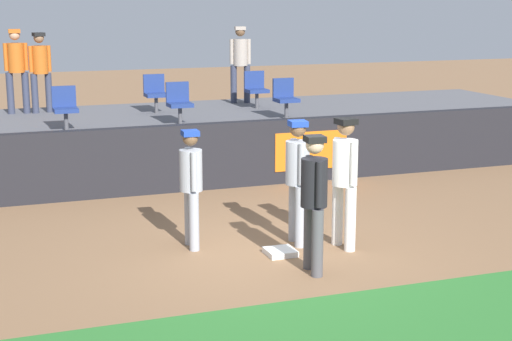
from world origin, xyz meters
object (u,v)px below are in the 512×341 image
object	(u,v)px
seat_front_left	(65,106)
seat_front_right	(285,96)
player_fielder_home	(345,174)
spectator_casual	(40,67)
player_coach_visitor	(191,180)
player_umpire	(314,194)
first_base	(280,252)
spectator_hooded	(240,59)
player_runner_visitor	(297,173)
seat_front_center	(179,101)
seat_back_center	(155,91)
seat_back_right	(256,87)
spectator_capped	(16,65)

from	to	relation	value
seat_front_left	seat_front_right	size ratio (longest dim) A/B	1.00
player_fielder_home	spectator_casual	distance (m)	8.93
player_coach_visitor	player_umpire	xyz separation A→B (m)	(1.20, -1.57, 0.06)
seat_front_left	player_umpire	bearing A→B (deg)	-69.77
first_base	spectator_hooded	distance (m)	8.91
player_runner_visitor	first_base	bearing A→B (deg)	-39.60
first_base	spectator_hooded	world-z (taller)	spectator_hooded
seat_front_center	seat_back_center	world-z (taller)	same
player_umpire	spectator_hooded	world-z (taller)	spectator_hooded
player_umpire	player_coach_visitor	bearing A→B (deg)	-137.57
player_umpire	seat_back_center	bearing A→B (deg)	-173.56
player_umpire	spectator_casual	xyz separation A→B (m)	(-2.55, 9.04, 0.99)
seat_back_right	spectator_casual	distance (m)	4.83
player_fielder_home	seat_front_left	bearing A→B (deg)	-157.10
seat_front_center	seat_back_right	xyz separation A→B (m)	(2.29, 1.80, 0.00)
spectator_casual	spectator_hooded	bearing A→B (deg)	170.58
player_coach_visitor	player_fielder_home	bearing A→B (deg)	72.87
spectator_capped	seat_back_center	bearing A→B (deg)	164.33
first_base	seat_front_right	xyz separation A→B (m)	(2.31, 5.58, 1.46)
seat_front_left	spectator_capped	distance (m)	2.83
player_runner_visitor	seat_front_center	distance (m)	5.22
seat_front_center	spectator_casual	world-z (taller)	spectator_casual
seat_back_right	player_runner_visitor	bearing A→B (deg)	-105.12
player_umpire	seat_front_right	world-z (taller)	seat_front_right
first_base	player_runner_visitor	bearing A→B (deg)	44.14
player_umpire	player_runner_visitor	bearing A→B (deg)	172.07
seat_back_right	seat_front_right	distance (m)	1.80
seat_back_center	seat_front_right	xyz separation A→B (m)	(2.37, -1.80, -0.00)
player_fielder_home	seat_front_right	world-z (taller)	player_fielder_home
seat_front_center	first_base	bearing A→B (deg)	-90.15
player_runner_visitor	seat_back_right	distance (m)	7.25
seat_front_center	seat_front_right	xyz separation A→B (m)	(2.29, -0.00, -0.00)
seat_back_right	player_coach_visitor	bearing A→B (deg)	-116.91
player_runner_visitor	seat_back_center	bearing A→B (deg)	-169.82
player_fielder_home	seat_back_center	bearing A→B (deg)	-178.97
player_runner_visitor	spectator_casual	world-z (taller)	spectator_casual
player_runner_visitor	player_coach_visitor	bearing A→B (deg)	-97.10
player_runner_visitor	seat_front_left	world-z (taller)	seat_front_left
player_coach_visitor	seat_front_left	xyz separation A→B (m)	(-1.16, 4.83, 0.51)
player_coach_visitor	seat_back_right	size ratio (longest dim) A/B	2.02
player_umpire	seat_back_right	distance (m)	8.49
player_fielder_home	seat_front_right	distance (m)	5.74
player_coach_visitor	player_umpire	distance (m)	1.97
player_coach_visitor	spectator_casual	bearing A→B (deg)	-167.00
seat_front_right	spectator_casual	world-z (taller)	spectator_casual
seat_back_center	seat_front_left	bearing A→B (deg)	-140.21
seat_front_left	seat_front_right	distance (m)	4.53
player_fielder_home	spectator_hooded	size ratio (longest dim) A/B	1.02
player_coach_visitor	spectator_capped	size ratio (longest dim) A/B	0.93
spectator_capped	spectator_casual	bearing A→B (deg)	177.56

